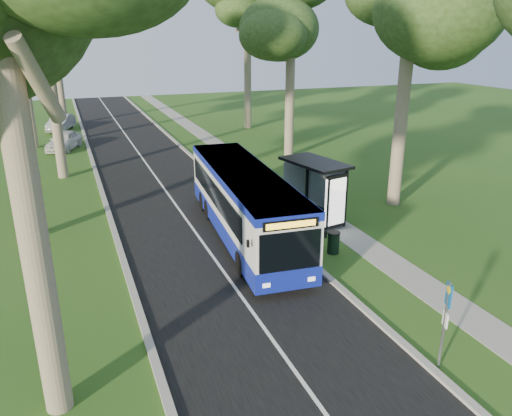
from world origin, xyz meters
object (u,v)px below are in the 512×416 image
(bus_stop_sign, at_px, (446,316))
(car_white, at_px, (64,141))
(litter_bin, at_px, (333,242))
(bus, at_px, (244,204))
(car_silver, at_px, (61,123))
(bus_shelter, at_px, (322,181))

(bus_stop_sign, bearing_deg, car_white, 127.93)
(bus_stop_sign, relative_size, litter_bin, 2.80)
(bus, bearing_deg, car_white, 112.71)
(car_white, bearing_deg, car_silver, 112.18)
(bus, height_order, bus_stop_sign, bus)
(bus_shelter, xyz_separation_m, litter_bin, (-1.16, -3.30, -1.64))
(bus, xyz_separation_m, bus_shelter, (4.06, 0.38, 0.51))
(bus_stop_sign, height_order, bus_shelter, bus_shelter)
(bus_stop_sign, xyz_separation_m, bus_shelter, (2.19, 11.01, 0.48))
(bus, height_order, car_white, bus)
(car_silver, bearing_deg, bus_stop_sign, -59.87)
(bus_stop_sign, bearing_deg, bus, 122.33)
(bus_stop_sign, relative_size, car_silver, 0.59)
(bus_shelter, bearing_deg, bus, 173.82)
(bus_stop_sign, distance_m, car_white, 33.72)
(bus_shelter, distance_m, car_white, 24.26)
(litter_bin, bearing_deg, bus, 134.80)
(litter_bin, bearing_deg, car_silver, 106.88)
(bus_shelter, height_order, car_silver, bus_shelter)
(litter_bin, relative_size, car_silver, 0.21)
(bus, relative_size, litter_bin, 12.62)
(litter_bin, bearing_deg, car_white, 112.13)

